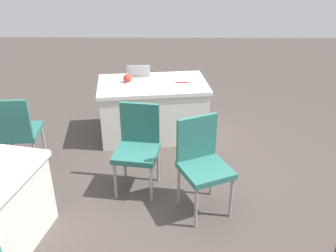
# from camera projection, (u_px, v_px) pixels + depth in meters

# --- Properties ---
(ground_plane) EXTENTS (14.40, 14.40, 0.00)m
(ground_plane) POSITION_uv_depth(u_px,v_px,m) (182.00, 204.00, 3.76)
(ground_plane) COLOR #4C423D
(table_foreground) EXTENTS (1.54, 1.04, 0.76)m
(table_foreground) POSITION_uv_depth(u_px,v_px,m) (153.00, 109.00, 4.96)
(table_foreground) COLOR silver
(table_foreground) RESTS_ON ground
(chair_near_front) EXTENTS (0.48, 0.48, 0.96)m
(chair_near_front) POSITION_uv_depth(u_px,v_px,m) (17.00, 129.00, 4.06)
(chair_near_front) COLOR #9E9993
(chair_near_front) RESTS_ON ground
(chair_by_pillar) EXTENTS (0.50, 0.50, 0.94)m
(chair_by_pillar) POSITION_uv_depth(u_px,v_px,m) (138.00, 143.00, 3.81)
(chair_by_pillar) COLOR #9E9993
(chair_by_pillar) RESTS_ON ground
(chair_back_row) EXTENTS (0.58, 0.58, 0.96)m
(chair_back_row) POSITION_uv_depth(u_px,v_px,m) (202.00, 160.00, 3.49)
(chair_back_row) COLOR #9E9993
(chair_back_row) RESTS_ON ground
(laptop_silver) EXTENTS (0.34, 0.32, 0.21)m
(laptop_silver) POSITION_uv_depth(u_px,v_px,m) (139.00, 79.00, 4.81)
(laptop_silver) COLOR silver
(laptop_silver) RESTS_ON table_foreground
(yarn_ball) EXTENTS (0.11, 0.11, 0.11)m
(yarn_ball) POSITION_uv_depth(u_px,v_px,m) (127.00, 78.00, 4.78)
(yarn_ball) COLOR #B2382D
(yarn_ball) RESTS_ON table_foreground
(scissors_red) EXTENTS (0.18, 0.05, 0.01)m
(scissors_red) POSITION_uv_depth(u_px,v_px,m) (182.00, 83.00, 4.79)
(scissors_red) COLOR red
(scissors_red) RESTS_ON table_foreground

